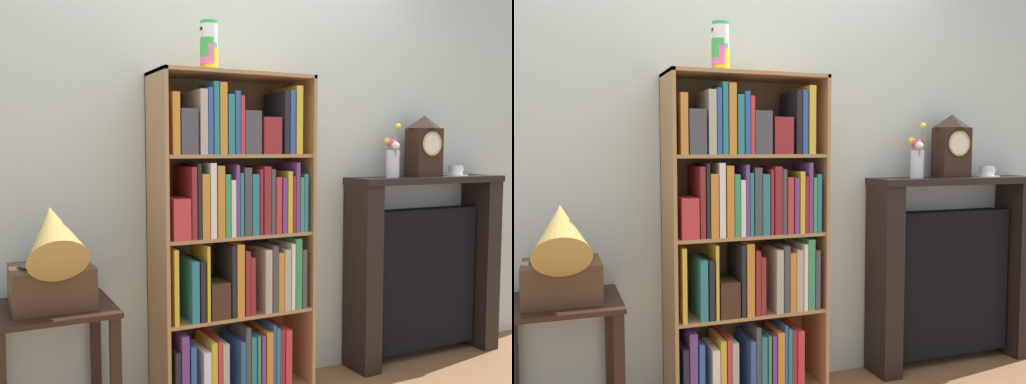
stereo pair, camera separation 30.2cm
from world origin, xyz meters
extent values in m
cube|color=beige|center=(0.22, 0.32, 1.30)|extent=(4.97, 0.08, 2.60)
cube|color=#A87A4C|center=(-0.40, 0.11, 0.85)|extent=(0.02, 0.33, 1.70)
cube|color=#A87A4C|center=(0.40, 0.11, 0.85)|extent=(0.02, 0.33, 1.70)
cube|color=brown|center=(0.00, 0.27, 0.85)|extent=(0.81, 0.01, 1.70)
cube|color=#A87A4C|center=(0.00, 0.11, 1.69)|extent=(0.81, 0.33, 0.02)
cube|color=black|center=(-0.35, 0.08, 0.21)|extent=(0.03, 0.25, 0.29)
cube|color=#663884|center=(-0.31, 0.08, 0.24)|extent=(0.04, 0.25, 0.37)
cube|color=#2D519E|center=(-0.27, 0.07, 0.21)|extent=(0.03, 0.22, 0.31)
cube|color=white|center=(-0.20, 0.07, 0.20)|extent=(0.04, 0.23, 0.27)
cube|color=gold|center=(-0.16, 0.08, 0.22)|extent=(0.03, 0.24, 0.31)
cube|color=#C63338|center=(-0.13, 0.10, 0.22)|extent=(0.02, 0.28, 0.32)
cube|color=#B2A893|center=(-0.10, 0.10, 0.21)|extent=(0.03, 0.28, 0.30)
cube|color=#2D519E|center=(-0.01, 0.09, 0.21)|extent=(0.03, 0.27, 0.29)
cube|color=#424247|center=(0.02, 0.07, 0.24)|extent=(0.03, 0.22, 0.36)
cube|color=teal|center=(0.05, 0.07, 0.22)|extent=(0.03, 0.23, 0.31)
cube|color=#388E56|center=(0.08, 0.07, 0.22)|extent=(0.02, 0.22, 0.31)
cube|color=#663884|center=(0.11, 0.07, 0.21)|extent=(0.02, 0.22, 0.31)
cube|color=orange|center=(0.14, 0.08, 0.22)|extent=(0.04, 0.24, 0.32)
cube|color=#2D519E|center=(0.17, 0.07, 0.24)|extent=(0.02, 0.23, 0.36)
cube|color=teal|center=(0.19, 0.07, 0.23)|extent=(0.02, 0.23, 0.34)
cube|color=maroon|center=(0.22, 0.07, 0.22)|extent=(0.03, 0.22, 0.32)
cube|color=#C63338|center=(0.25, 0.10, 0.22)|extent=(0.04, 0.29, 0.32)
cube|color=#A87A4C|center=(0.00, 0.11, 0.47)|extent=(0.78, 0.31, 0.02)
cube|color=gold|center=(-0.35, 0.09, 0.66)|extent=(0.02, 0.27, 0.36)
cube|color=teal|center=(-0.26, 0.08, 0.63)|extent=(0.04, 0.25, 0.30)
cube|color=black|center=(-0.22, 0.08, 0.63)|extent=(0.03, 0.25, 0.30)
cube|color=gold|center=(-0.19, 0.07, 0.67)|extent=(0.02, 0.23, 0.37)
cube|color=#382316|center=(-0.13, 0.06, 0.57)|extent=(0.10, 0.20, 0.18)
cube|color=black|center=(-0.06, 0.08, 0.66)|extent=(0.02, 0.24, 0.36)
cube|color=orange|center=(-0.02, 0.08, 0.66)|extent=(0.04, 0.26, 0.36)
cube|color=maroon|center=(0.02, 0.09, 0.65)|extent=(0.02, 0.26, 0.33)
cube|color=maroon|center=(0.04, 0.09, 0.63)|extent=(0.03, 0.27, 0.29)
cube|color=#B2A893|center=(0.13, 0.08, 0.65)|extent=(0.04, 0.24, 0.33)
cube|color=#424247|center=(0.17, 0.07, 0.65)|extent=(0.03, 0.23, 0.34)
cube|color=orange|center=(0.21, 0.07, 0.63)|extent=(0.03, 0.22, 0.30)
cube|color=#B2A893|center=(0.24, 0.08, 0.64)|extent=(0.04, 0.24, 0.32)
cube|color=white|center=(0.28, 0.09, 0.66)|extent=(0.02, 0.27, 0.35)
cube|color=#388E56|center=(0.31, 0.08, 0.67)|extent=(0.04, 0.25, 0.37)
cube|color=#424247|center=(0.35, 0.07, 0.64)|extent=(0.03, 0.23, 0.31)
cube|color=#A87A4C|center=(0.00, 0.11, 0.88)|extent=(0.78, 0.31, 0.02)
cube|color=#C63338|center=(-0.32, 0.05, 0.99)|extent=(0.08, 0.19, 0.20)
cube|color=maroon|center=(-0.26, 0.09, 1.06)|extent=(0.02, 0.27, 0.35)
cube|color=black|center=(-0.24, 0.08, 1.07)|extent=(0.02, 0.24, 0.36)
cube|color=orange|center=(-0.20, 0.08, 1.04)|extent=(0.04, 0.25, 0.31)
cube|color=white|center=(-0.17, 0.07, 1.07)|extent=(0.03, 0.23, 0.36)
cube|color=orange|center=(-0.13, 0.08, 1.06)|extent=(0.04, 0.25, 0.35)
cube|color=#388E56|center=(-0.09, 0.09, 1.04)|extent=(0.03, 0.26, 0.31)
cube|color=white|center=(-0.06, 0.07, 1.03)|extent=(0.02, 0.23, 0.28)
cube|color=#663884|center=(-0.04, 0.08, 1.06)|extent=(0.02, 0.25, 0.35)
cube|color=teal|center=(-0.02, 0.09, 1.04)|extent=(0.02, 0.27, 0.31)
cube|color=#424247|center=(0.02, 0.10, 1.06)|extent=(0.04, 0.28, 0.34)
cube|color=teal|center=(0.06, 0.08, 1.04)|extent=(0.04, 0.25, 0.31)
cube|color=maroon|center=(0.09, 0.10, 1.05)|extent=(0.02, 0.28, 0.33)
cube|color=maroon|center=(0.13, 0.08, 1.06)|extent=(0.04, 0.24, 0.34)
cube|color=#424247|center=(0.16, 0.09, 1.05)|extent=(0.02, 0.27, 0.33)
cube|color=#C63338|center=(0.19, 0.10, 1.03)|extent=(0.03, 0.28, 0.29)
cube|color=#663884|center=(0.23, 0.09, 1.03)|extent=(0.02, 0.27, 0.28)
cube|color=gold|center=(0.26, 0.08, 1.05)|extent=(0.03, 0.24, 0.32)
cube|color=maroon|center=(0.28, 0.07, 1.03)|extent=(0.02, 0.23, 0.29)
cube|color=#663884|center=(0.30, 0.07, 1.07)|extent=(0.02, 0.23, 0.36)
cube|color=#388E56|center=(0.33, 0.07, 1.03)|extent=(0.02, 0.23, 0.29)
cube|color=teal|center=(0.35, 0.09, 1.04)|extent=(0.02, 0.27, 0.30)
cube|color=#A87A4C|center=(0.00, 0.11, 1.28)|extent=(0.78, 0.31, 0.02)
cube|color=orange|center=(-0.35, 0.08, 1.44)|extent=(0.03, 0.25, 0.29)
cube|color=#424247|center=(-0.28, 0.06, 1.40)|extent=(0.08, 0.21, 0.21)
cube|color=#B2A893|center=(-0.21, 0.09, 1.45)|extent=(0.04, 0.26, 0.31)
cube|color=#2D519E|center=(-0.18, 0.07, 1.45)|extent=(0.02, 0.22, 0.32)
cube|color=teal|center=(-0.15, 0.07, 1.46)|extent=(0.03, 0.22, 0.34)
cube|color=orange|center=(-0.11, 0.07, 1.46)|extent=(0.04, 0.22, 0.34)
cube|color=teal|center=(-0.07, 0.09, 1.44)|extent=(0.03, 0.26, 0.29)
cube|color=#2D519E|center=(-0.04, 0.09, 1.44)|extent=(0.03, 0.26, 0.31)
cube|color=#C63338|center=(-0.01, 0.08, 1.43)|extent=(0.02, 0.24, 0.28)
cube|color=#424247|center=(0.05, 0.06, 1.40)|extent=(0.09, 0.21, 0.21)
cube|color=maroon|center=(0.16, 0.09, 1.38)|extent=(0.10, 0.26, 0.19)
cube|color=black|center=(0.24, 0.07, 1.45)|extent=(0.03, 0.24, 0.32)
cube|color=#2D519E|center=(0.27, 0.09, 1.45)|extent=(0.03, 0.27, 0.32)
cube|color=gold|center=(0.31, 0.10, 1.47)|extent=(0.04, 0.28, 0.35)
cylinder|color=orange|center=(-0.14, 0.08, 1.74)|extent=(0.09, 0.09, 0.09)
cylinder|color=yellow|center=(-0.14, 0.08, 1.76)|extent=(0.09, 0.09, 0.09)
cylinder|color=pink|center=(-0.14, 0.08, 1.78)|extent=(0.09, 0.09, 0.09)
cylinder|color=white|center=(-0.14, 0.08, 1.79)|extent=(0.09, 0.09, 0.09)
cylinder|color=green|center=(-0.14, 0.08, 1.81)|extent=(0.09, 0.09, 0.09)
cylinder|color=#28B2B7|center=(-0.14, 0.08, 1.83)|extent=(0.09, 0.09, 0.09)
cylinder|color=white|center=(-0.14, 0.08, 1.84)|extent=(0.09, 0.09, 0.09)
cylinder|color=black|center=(-0.14, 0.08, 1.86)|extent=(0.09, 0.09, 0.09)
cylinder|color=white|center=(-0.14, 0.08, 1.88)|extent=(0.09, 0.09, 0.09)
cylinder|color=green|center=(-0.14, 0.08, 1.89)|extent=(0.09, 0.09, 0.09)
cube|color=black|center=(-0.90, 0.03, 0.62)|extent=(0.51, 0.49, 0.02)
cube|color=black|center=(-0.68, 0.25, 0.31)|extent=(0.04, 0.04, 0.61)
cube|color=#472D1C|center=(-0.90, 0.03, 0.72)|extent=(0.34, 0.31, 0.18)
cylinder|color=black|center=(-0.90, 0.03, 0.82)|extent=(0.27, 0.27, 0.01)
cylinder|color=#B79347|center=(-0.90, -0.02, 0.84)|extent=(0.03, 0.03, 0.06)
cone|color=#B79347|center=(-0.90, -0.09, 0.97)|extent=(0.24, 0.40, 0.39)
cube|color=black|center=(1.34, 0.15, 1.13)|extent=(1.08, 0.26, 0.04)
cube|color=black|center=(0.86, 0.15, 0.55)|extent=(0.12, 0.23, 1.11)
cube|color=black|center=(1.82, 0.15, 0.55)|extent=(0.12, 0.23, 1.11)
cube|color=black|center=(1.34, 0.19, 0.50)|extent=(0.80, 0.13, 0.89)
cube|color=black|center=(1.31, 0.15, 1.30)|extent=(0.20, 0.13, 0.30)
pyramid|color=black|center=(1.31, 0.15, 1.48)|extent=(0.20, 0.13, 0.08)
cylinder|color=silver|center=(1.31, 0.08, 1.35)|extent=(0.14, 0.01, 0.14)
torus|color=#B79347|center=(1.31, 0.08, 1.35)|extent=(0.15, 0.01, 0.15)
cylinder|color=silver|center=(1.07, 0.15, 1.23)|extent=(0.08, 0.08, 0.16)
cylinder|color=#4C753D|center=(1.07, 0.15, 1.26)|extent=(0.01, 0.01, 0.19)
sphere|color=#EA4275|center=(1.07, 0.15, 1.35)|extent=(0.05, 0.05, 0.05)
cylinder|color=#4C753D|center=(1.10, 0.16, 1.31)|extent=(0.03, 0.01, 0.29)
sphere|color=yellow|center=(1.11, 0.15, 1.45)|extent=(0.03, 0.03, 0.03)
cylinder|color=#4C753D|center=(1.10, 0.18, 1.26)|extent=(0.04, 0.04, 0.20)
sphere|color=#EA4275|center=(1.12, 0.20, 1.36)|extent=(0.04, 0.04, 0.04)
cylinder|color=#4C753D|center=(1.06, 0.12, 1.25)|extent=(0.03, 0.05, 0.18)
sphere|color=silver|center=(1.05, 0.10, 1.34)|extent=(0.05, 0.05, 0.05)
cylinder|color=#4C753D|center=(1.07, 0.16, 1.25)|extent=(0.04, 0.03, 0.18)
sphere|color=yellow|center=(1.09, 0.17, 1.35)|extent=(0.03, 0.03, 0.03)
cylinder|color=#4C753D|center=(1.06, 0.16, 1.26)|extent=(0.01, 0.05, 0.20)
sphere|color=yellow|center=(1.05, 0.18, 1.36)|extent=(0.04, 0.04, 0.04)
cylinder|color=white|center=(1.58, 0.15, 1.15)|extent=(0.16, 0.16, 0.01)
cylinder|color=white|center=(1.58, 0.15, 1.18)|extent=(0.09, 0.09, 0.06)
torus|color=white|center=(1.64, 0.15, 1.19)|extent=(0.04, 0.01, 0.04)
camera|label=1|loc=(-1.21, -2.59, 1.32)|focal=40.59mm
camera|label=2|loc=(-0.94, -2.71, 1.32)|focal=40.59mm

